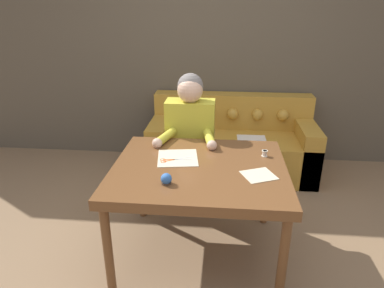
% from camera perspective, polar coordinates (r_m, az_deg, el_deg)
% --- Properties ---
extents(ground_plane, '(16.00, 16.00, 0.00)m').
position_cam_1_polar(ground_plane, '(2.74, 0.43, -18.64)').
color(ground_plane, '#846647').
extents(wall_back, '(8.00, 0.06, 2.60)m').
position_cam_1_polar(wall_back, '(4.05, 2.96, 15.32)').
color(wall_back, brown).
rests_on(wall_back, ground_plane).
extents(dining_table, '(1.21, 1.03, 0.75)m').
position_cam_1_polar(dining_table, '(2.43, 1.22, -5.22)').
color(dining_table, brown).
rests_on(dining_table, ground_plane).
extents(couch, '(1.80, 0.80, 0.84)m').
position_cam_1_polar(couch, '(3.91, 6.59, -0.15)').
color(couch, '#B7842D').
rests_on(couch, ground_plane).
extents(person, '(0.51, 0.58, 1.26)m').
position_cam_1_polar(person, '(3.07, -0.30, 0.47)').
color(person, '#33281E').
rests_on(person, ground_plane).
extents(pattern_paper_main, '(0.33, 0.34, 0.00)m').
position_cam_1_polar(pattern_paper_main, '(2.51, -2.40, -2.32)').
color(pattern_paper_main, beige).
rests_on(pattern_paper_main, dining_table).
extents(pattern_paper_offcut, '(0.26, 0.25, 0.00)m').
position_cam_1_polar(pattern_paper_offcut, '(2.31, 11.07, -5.13)').
color(pattern_paper_offcut, beige).
rests_on(pattern_paper_offcut, dining_table).
extents(scissors, '(0.25, 0.14, 0.01)m').
position_cam_1_polar(scissors, '(2.48, -3.52, -2.69)').
color(scissors, silver).
rests_on(scissors, dining_table).
extents(thread_spool, '(0.04, 0.04, 0.05)m').
position_cam_1_polar(thread_spool, '(2.59, 12.01, -1.53)').
color(thread_spool, beige).
rests_on(thread_spool, dining_table).
extents(pin_cushion, '(0.07, 0.07, 0.07)m').
position_cam_1_polar(pin_cushion, '(2.16, -4.31, -5.87)').
color(pin_cushion, '#4C3828').
rests_on(pin_cushion, dining_table).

